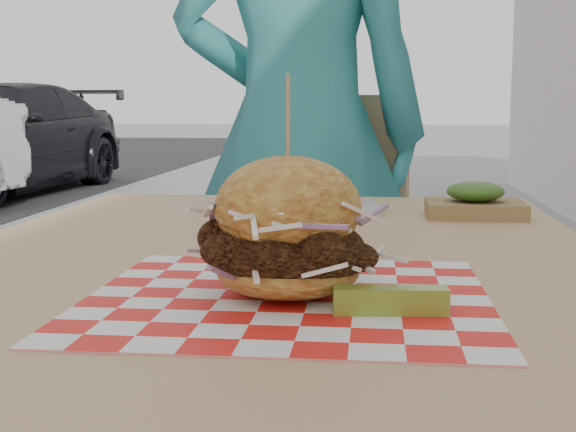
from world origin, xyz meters
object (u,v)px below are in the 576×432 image
object	(u,v)px
patio_chair	(333,257)
sandwich	(288,236)
patio_table	(271,316)
diner	(298,133)

from	to	relation	value
patio_chair	sandwich	world-z (taller)	same
patio_chair	sandwich	bearing A→B (deg)	-75.97
patio_chair	patio_table	bearing A→B (deg)	-78.28
diner	patio_table	xyz separation A→B (m)	(0.06, -1.00, -0.19)
diner	patio_chair	xyz separation A→B (m)	(0.08, 0.01, -0.31)
diner	patio_chair	distance (m)	0.32
diner	sandwich	bearing A→B (deg)	98.23
sandwich	patio_chair	bearing A→B (deg)	91.06
diner	patio_chair	size ratio (longest dim) A/B	1.81
diner	sandwich	size ratio (longest dim) A/B	8.65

